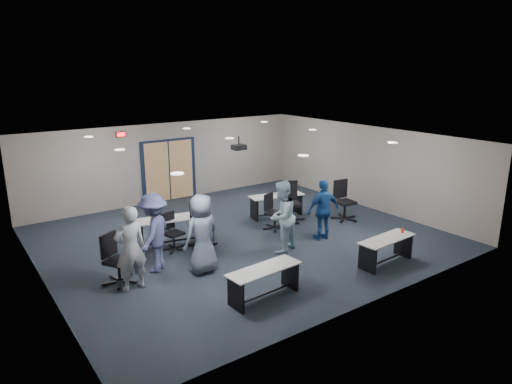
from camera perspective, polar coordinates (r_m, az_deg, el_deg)
floor at (r=12.61m, az=-1.93°, el=-5.65°), size 10.00×10.00×0.00m
back_wall at (r=16.04m, az=-10.91°, el=3.69°), size 10.00×0.04×2.70m
front_wall at (r=8.96m, az=14.17°, el=-5.85°), size 10.00×0.04×2.70m
left_wall at (r=10.44m, az=-25.60°, el=-3.90°), size 0.04×9.00×2.70m
right_wall at (r=15.44m, az=13.70°, el=3.08°), size 0.04×9.00×2.70m
ceiling at (r=11.91m, az=-2.05°, el=6.56°), size 10.00×9.00×0.04m
double_door at (r=16.07m, az=-10.81°, el=2.63°), size 2.00×0.07×2.20m
exit_sign at (r=15.23m, az=-16.54°, el=6.92°), size 0.32×0.07×0.18m
ceiling_projector at (r=12.53m, az=-2.15°, el=5.63°), size 0.35×0.32×0.37m
ceiling_can_lights at (r=12.12m, az=-2.71°, el=6.57°), size 6.24×5.74×0.02m
table_front_left at (r=9.29m, az=1.03°, el=-10.67°), size 1.64×0.64×0.65m
table_front_right at (r=11.26m, az=16.01°, el=-6.51°), size 1.60×0.62×0.74m
table_back_left at (r=12.12m, az=-10.53°, el=-4.22°), size 1.91×0.97×1.01m
table_back_right at (r=14.18m, az=2.58°, el=-1.23°), size 1.78×0.89×0.69m
chair_back_a at (r=11.78m, az=-10.27°, el=-4.94°), size 0.74×0.74×0.97m
chair_back_b at (r=11.81m, az=-6.76°, el=-4.28°), size 0.84×0.84×1.14m
chair_back_c at (r=13.08m, az=2.36°, el=-2.48°), size 0.83×0.83×1.03m
chair_back_d at (r=13.74m, az=4.43°, el=-1.25°), size 1.00×1.00×1.20m
chair_loose_left at (r=10.29m, az=-16.85°, el=-8.03°), size 0.95×0.95×1.11m
chair_loose_right at (r=14.09m, az=11.08°, el=-1.06°), size 0.84×0.84×1.21m
person_gray at (r=9.79m, az=-15.42°, el=-6.85°), size 0.69×0.47×1.83m
person_plaid at (r=10.32m, az=-6.76°, el=-5.20°), size 0.97×0.71×1.83m
person_lightblue at (r=11.40m, az=3.20°, el=-3.10°), size 1.08×0.97×1.83m
person_navy at (r=12.35m, az=8.43°, el=-2.21°), size 1.02×0.56×1.65m
person_back at (r=10.56m, az=-12.64°, el=-5.00°), size 1.32×1.31×1.83m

